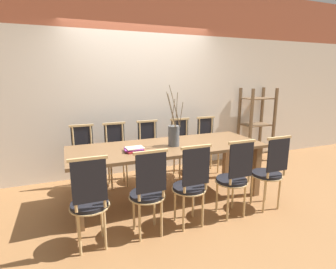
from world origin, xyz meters
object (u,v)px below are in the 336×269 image
Objects in this scene: dining_table at (168,152)px; chair_far_center at (150,149)px; vase_centerpiece at (174,135)px; shelving_rack at (256,125)px; book_stack at (134,149)px; chair_near_center at (191,183)px.

chair_far_center reaches higher than dining_table.
chair_far_center is at bearing 96.58° from vase_centerpiece.
shelving_rack is at bearing -174.19° from chair_far_center.
vase_centerpiece is 0.57m from book_stack.
book_stack is at bearing -158.56° from shelving_rack.
vase_centerpiece is at bearing -155.29° from shelving_rack.
chair_near_center is 3.81× the size of book_stack.
chair_near_center is 2.89m from shelving_rack.
vase_centerpiece is 0.55× the size of shelving_rack.
book_stack is 0.18× the size of shelving_rack.
shelving_rack is at bearing 24.71° from vase_centerpiece.
vase_centerpiece is at bearing 6.93° from book_stack.
book_stack is (-0.47, 0.63, 0.27)m from chair_near_center.
vase_centerpiece is at bearing -33.58° from dining_table.
shelving_rack is at bearing 21.44° from book_stack.
chair_far_center is 0.67× the size of shelving_rack.
dining_table is at bearing 12.79° from book_stack.
dining_table is 0.76m from chair_near_center.
dining_table is 0.52m from book_stack.
shelving_rack reaches higher than chair_near_center.
book_stack is at bearing -173.07° from vase_centerpiece.
chair_far_center is at bearing 91.94° from dining_table.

